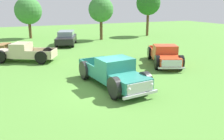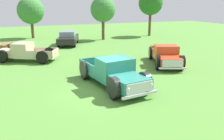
{
  "view_description": "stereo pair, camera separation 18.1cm",
  "coord_description": "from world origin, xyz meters",
  "px_view_note": "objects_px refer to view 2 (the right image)",
  "views": [
    {
      "loc": [
        -4.38,
        -11.09,
        4.47
      ],
      "look_at": [
        0.7,
        0.49,
        0.9
      ],
      "focal_mm": 37.97,
      "sensor_mm": 36.0,
      "label": 1
    },
    {
      "loc": [
        -4.22,
        -11.17,
        4.47
      ],
      "look_at": [
        0.7,
        0.49,
        0.9
      ],
      "focal_mm": 37.97,
      "sensor_mm": 36.0,
      "label": 2
    }
  ],
  "objects_px": {
    "pickup_truck_behind_right": "(166,56)",
    "sedan_distant_a": "(68,38)",
    "pickup_truck_foreground": "(115,74)",
    "pickup_truck_behind_left": "(23,52)",
    "oak_tree_west": "(103,10)",
    "picnic_table": "(5,47)",
    "oak_tree_center": "(151,3)",
    "oak_tree_east": "(31,11)"
  },
  "relations": [
    {
      "from": "pickup_truck_behind_right",
      "to": "sedan_distant_a",
      "type": "relative_size",
      "value": 1.04
    },
    {
      "from": "pickup_truck_foreground",
      "to": "pickup_truck_behind_right",
      "type": "height_order",
      "value": "pickup_truck_foreground"
    },
    {
      "from": "pickup_truck_behind_left",
      "to": "pickup_truck_behind_right",
      "type": "relative_size",
      "value": 0.97
    },
    {
      "from": "pickup_truck_behind_right",
      "to": "oak_tree_west",
      "type": "bearing_deg",
      "value": 88.61
    },
    {
      "from": "pickup_truck_behind_right",
      "to": "pickup_truck_behind_left",
      "type": "bearing_deg",
      "value": 150.18
    },
    {
      "from": "picnic_table",
      "to": "oak_tree_center",
      "type": "relative_size",
      "value": 0.37
    },
    {
      "from": "oak_tree_west",
      "to": "oak_tree_center",
      "type": "height_order",
      "value": "oak_tree_center"
    },
    {
      "from": "pickup_truck_behind_right",
      "to": "picnic_table",
      "type": "xyz_separation_m",
      "value": [
        -11.15,
        10.25,
        -0.22
      ]
    },
    {
      "from": "pickup_truck_behind_right",
      "to": "sedan_distant_a",
      "type": "height_order",
      "value": "sedan_distant_a"
    },
    {
      "from": "oak_tree_east",
      "to": "sedan_distant_a",
      "type": "bearing_deg",
      "value": -65.94
    },
    {
      "from": "pickup_truck_behind_right",
      "to": "oak_tree_east",
      "type": "height_order",
      "value": "oak_tree_east"
    },
    {
      "from": "oak_tree_east",
      "to": "oak_tree_center",
      "type": "height_order",
      "value": "oak_tree_center"
    },
    {
      "from": "oak_tree_east",
      "to": "oak_tree_center",
      "type": "bearing_deg",
      "value": -14.12
    },
    {
      "from": "pickup_truck_foreground",
      "to": "pickup_truck_behind_right",
      "type": "relative_size",
      "value": 1.07
    },
    {
      "from": "pickup_truck_behind_right",
      "to": "oak_tree_west",
      "type": "height_order",
      "value": "oak_tree_west"
    },
    {
      "from": "pickup_truck_behind_left",
      "to": "oak_tree_east",
      "type": "relative_size",
      "value": 0.96
    },
    {
      "from": "pickup_truck_behind_right",
      "to": "pickup_truck_foreground",
      "type": "bearing_deg",
      "value": -151.02
    },
    {
      "from": "pickup_truck_foreground",
      "to": "pickup_truck_behind_left",
      "type": "xyz_separation_m",
      "value": [
        -4.33,
        8.59,
        -0.08
      ]
    },
    {
      "from": "oak_tree_west",
      "to": "oak_tree_east",
      "type": "bearing_deg",
      "value": 149.13
    },
    {
      "from": "pickup_truck_foreground",
      "to": "oak_tree_center",
      "type": "relative_size",
      "value": 0.9
    },
    {
      "from": "oak_tree_east",
      "to": "oak_tree_center",
      "type": "relative_size",
      "value": 0.85
    },
    {
      "from": "sedan_distant_a",
      "to": "oak_tree_east",
      "type": "xyz_separation_m",
      "value": [
        -3.16,
        7.07,
        2.73
      ]
    },
    {
      "from": "picnic_table",
      "to": "oak_tree_west",
      "type": "distance_m",
      "value": 12.51
    },
    {
      "from": "pickup_truck_behind_left",
      "to": "oak_tree_west",
      "type": "relative_size",
      "value": 0.95
    },
    {
      "from": "pickup_truck_behind_left",
      "to": "oak_tree_east",
      "type": "bearing_deg",
      "value": 81.7
    },
    {
      "from": "pickup_truck_behind_left",
      "to": "picnic_table",
      "type": "xyz_separation_m",
      "value": [
        -1.4,
        4.66,
        -0.21
      ]
    },
    {
      "from": "oak_tree_center",
      "to": "pickup_truck_behind_right",
      "type": "bearing_deg",
      "value": -117.41
    },
    {
      "from": "picnic_table",
      "to": "oak_tree_east",
      "type": "xyz_separation_m",
      "value": [
        3.34,
        8.63,
        3.04
      ]
    },
    {
      "from": "pickup_truck_foreground",
      "to": "oak_tree_east",
      "type": "bearing_deg",
      "value": 96.25
    },
    {
      "from": "pickup_truck_foreground",
      "to": "pickup_truck_behind_left",
      "type": "distance_m",
      "value": 9.62
    },
    {
      "from": "oak_tree_west",
      "to": "pickup_truck_behind_left",
      "type": "bearing_deg",
      "value": -140.15
    },
    {
      "from": "sedan_distant_a",
      "to": "picnic_table",
      "type": "height_order",
      "value": "sedan_distant_a"
    },
    {
      "from": "pickup_truck_foreground",
      "to": "picnic_table",
      "type": "distance_m",
      "value": 14.44
    },
    {
      "from": "pickup_truck_foreground",
      "to": "picnic_table",
      "type": "height_order",
      "value": "pickup_truck_foreground"
    },
    {
      "from": "pickup_truck_foreground",
      "to": "pickup_truck_behind_left",
      "type": "relative_size",
      "value": 1.1
    },
    {
      "from": "oak_tree_east",
      "to": "oak_tree_west",
      "type": "height_order",
      "value": "oak_tree_west"
    },
    {
      "from": "pickup_truck_behind_left",
      "to": "oak_tree_east",
      "type": "xyz_separation_m",
      "value": [
        1.94,
        13.29,
        2.83
      ]
    },
    {
      "from": "sedan_distant_a",
      "to": "picnic_table",
      "type": "xyz_separation_m",
      "value": [
        -6.5,
        -1.56,
        -0.31
      ]
    },
    {
      "from": "oak_tree_east",
      "to": "pickup_truck_foreground",
      "type": "bearing_deg",
      "value": -83.75
    },
    {
      "from": "pickup_truck_behind_right",
      "to": "picnic_table",
      "type": "height_order",
      "value": "pickup_truck_behind_right"
    },
    {
      "from": "pickup_truck_behind_left",
      "to": "oak_tree_east",
      "type": "height_order",
      "value": "oak_tree_east"
    },
    {
      "from": "pickup_truck_behind_left",
      "to": "sedan_distant_a",
      "type": "height_order",
      "value": "sedan_distant_a"
    }
  ]
}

